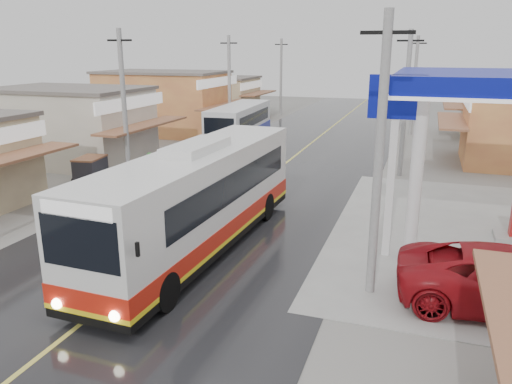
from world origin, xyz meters
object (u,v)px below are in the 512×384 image
Objects in this scene: cyclist at (153,178)px; tricycle_near at (90,169)px; tyre_stack at (111,189)px; coach_bus at (199,199)px; second_bus at (240,124)px.

cyclist is 3.72m from tricycle_near.
tyre_stack is (1.86, -0.97, -0.67)m from tricycle_near.
tricycle_near is (-9.21, 6.11, -1.01)m from coach_bus.
coach_bus is 16.22× the size of tyre_stack.
cyclist is at bearing 134.04° from coach_bus.
cyclist is at bearing -92.36° from second_bus.
cyclist reaches higher than tyre_stack.
tricycle_near is at bearing 152.44° from tyre_stack.
coach_bus is 8.31m from cyclist.
coach_bus is at bearing -76.53° from second_bus.
coach_bus reaches higher than second_bus.
tyre_stack is at bearing -36.43° from tricycle_near.
cyclist is 1.03× the size of tricycle_near.
tricycle_near is (-3.57, -12.96, -0.74)m from second_bus.
cyclist is 2.15m from tyre_stack.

